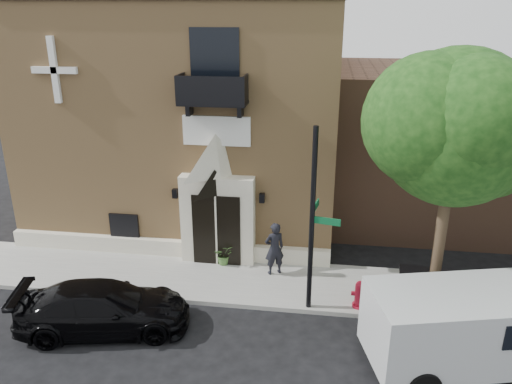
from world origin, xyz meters
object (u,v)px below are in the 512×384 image
(black_sedan, at_px, (104,308))
(cargo_van, at_px, (484,325))
(pedestrian_near, at_px, (274,249))
(fire_hydrant, at_px, (359,294))
(dumpster, at_px, (429,292))
(street_sign, at_px, (313,221))

(black_sedan, height_order, cargo_van, cargo_van)
(black_sedan, height_order, pedestrian_near, pedestrian_near)
(black_sedan, distance_m, fire_hydrant, 7.58)
(cargo_van, distance_m, dumpster, 2.49)
(black_sedan, relative_size, street_sign, 0.86)
(street_sign, bearing_deg, cargo_van, -12.57)
(fire_hydrant, bearing_deg, street_sign, -172.45)
(pedestrian_near, bearing_deg, street_sign, 97.32)
(pedestrian_near, bearing_deg, black_sedan, 11.51)
(black_sedan, xyz_separation_m, street_sign, (5.81, 1.77, 2.29))
(black_sedan, relative_size, dumpster, 2.56)
(cargo_van, distance_m, street_sign, 5.16)
(fire_hydrant, xyz_separation_m, pedestrian_near, (-2.79, 1.67, 0.51))
(cargo_van, relative_size, dumpster, 3.05)
(fire_hydrant, bearing_deg, pedestrian_near, 149.20)
(street_sign, height_order, dumpster, street_sign)
(dumpster, bearing_deg, pedestrian_near, 168.82)
(black_sedan, xyz_separation_m, fire_hydrant, (7.32, 1.97, -0.12))
(street_sign, bearing_deg, pedestrian_near, 135.29)
(cargo_van, height_order, fire_hydrant, cargo_van)
(dumpster, bearing_deg, cargo_van, -61.91)
(street_sign, bearing_deg, black_sedan, -152.36)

